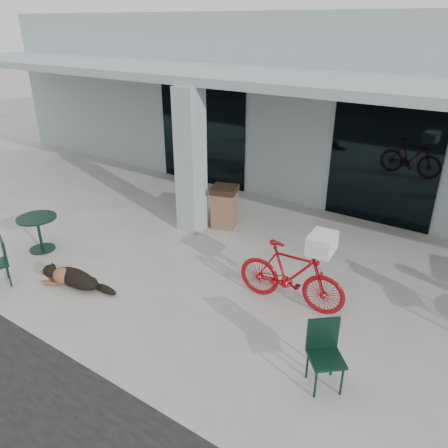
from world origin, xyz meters
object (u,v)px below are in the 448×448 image
Objects in this scene: dog at (76,277)px; trash_receptacle at (224,207)px; bicycle at (291,275)px; cafe_table_near at (40,234)px; cafe_chair_far_a at (326,358)px.

trash_receptacle is at bearing 56.64° from dog.
bicycle is 1.91× the size of trash_receptacle.
bicycle is at bearing 4.84° from dog.
cafe_table_near is (-1.72, 0.50, 0.18)m from dog.
bicycle reaches higher than cafe_table_near.
cafe_chair_far_a is at bearing -41.14° from trash_receptacle.
dog is 1.17× the size of trash_receptacle.
cafe_chair_far_a is (1.18, -1.39, -0.09)m from bicycle.
dog is at bearing -16.25° from cafe_table_near.
cafe_chair_far_a is (6.24, -0.24, 0.10)m from cafe_table_near.
trash_receptacle is at bearing 51.03° from cafe_table_near.
bicycle is at bearing 12.82° from cafe_table_near.
trash_receptacle reaches higher than cafe_chair_far_a.
bicycle reaches higher than cafe_chair_far_a.
bicycle is 1.83m from cafe_chair_far_a.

